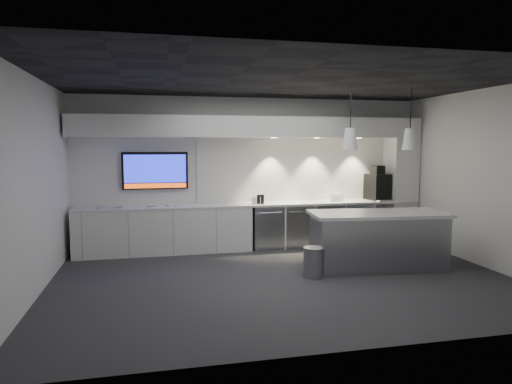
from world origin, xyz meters
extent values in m
plane|color=#313134|center=(0.00, 0.00, 0.00)|extent=(7.00, 7.00, 0.00)
plane|color=black|center=(0.00, 0.00, 3.00)|extent=(7.00, 7.00, 0.00)
plane|color=white|center=(0.00, 2.50, 1.50)|extent=(7.00, 0.00, 7.00)
plane|color=white|center=(0.00, -2.50, 1.50)|extent=(7.00, 0.00, 7.00)
plane|color=white|center=(-3.50, 0.00, 1.50)|extent=(0.00, 7.00, 7.00)
plane|color=white|center=(3.50, 0.00, 1.50)|extent=(0.00, 7.00, 7.00)
cube|color=white|center=(0.00, 2.17, 0.88)|extent=(6.80, 0.65, 0.04)
cube|color=white|center=(-1.75, 2.17, 0.43)|extent=(3.30, 0.63, 0.86)
cube|color=gray|center=(0.25, 2.17, 0.42)|extent=(0.60, 0.61, 0.85)
cube|color=gray|center=(0.88, 2.17, 0.42)|extent=(0.60, 0.61, 0.85)
cube|color=gray|center=(1.51, 2.17, 0.42)|extent=(0.60, 0.61, 0.85)
cube|color=gray|center=(2.14, 2.17, 0.42)|extent=(0.60, 0.61, 0.85)
cube|color=white|center=(1.20, 2.48, 1.55)|extent=(4.60, 0.03, 1.30)
cube|color=white|center=(0.00, 2.20, 2.40)|extent=(6.90, 0.60, 0.40)
cube|color=white|center=(3.20, 2.20, 1.30)|extent=(0.55, 0.55, 2.60)
cube|color=black|center=(-1.90, 2.45, 1.56)|extent=(1.25, 0.06, 0.72)
cube|color=#121CB1|center=(-1.90, 2.42, 1.60)|extent=(1.17, 0.00, 0.54)
cube|color=#E3470D|center=(-1.90, 2.42, 1.27)|extent=(1.17, 0.00, 0.09)
cube|color=gray|center=(1.70, 0.28, 0.45)|extent=(2.20, 1.06, 0.89)
cube|color=white|center=(1.70, 0.28, 0.92)|extent=(2.32, 1.18, 0.05)
cylinder|color=gray|center=(0.49, 0.03, 0.23)|extent=(0.44, 0.44, 0.47)
cube|color=black|center=(2.67, 2.20, 1.17)|extent=(0.46, 0.50, 0.54)
cube|color=black|center=(2.67, 2.20, 1.53)|extent=(0.25, 0.25, 0.18)
cube|color=gray|center=(2.67, 1.96, 0.92)|extent=(0.32, 0.24, 0.03)
cube|color=black|center=(0.11, 2.09, 0.99)|extent=(0.14, 0.02, 0.18)
cube|color=white|center=(0.03, 2.11, 0.97)|extent=(0.18, 0.06, 0.14)
cube|color=#AFAFAF|center=(-2.92, 2.17, 0.91)|extent=(0.19, 0.19, 0.02)
cube|color=#AFAFAF|center=(-2.57, 2.15, 0.91)|extent=(0.18, 0.18, 0.02)
cube|color=#AFAFAF|center=(-1.98, 2.17, 0.91)|extent=(0.16, 0.16, 0.02)
cube|color=#AFAFAF|center=(-1.62, 2.11, 0.91)|extent=(0.20, 0.20, 0.02)
cone|color=white|center=(1.17, 0.28, 2.15)|extent=(0.25, 0.25, 0.35)
cylinder|color=black|center=(1.17, 0.28, 2.68)|extent=(0.02, 0.02, 0.70)
cone|color=white|center=(2.23, 0.28, 2.15)|extent=(0.25, 0.25, 0.35)
cylinder|color=black|center=(2.23, 0.28, 2.68)|extent=(0.02, 0.02, 0.70)
camera|label=1|loc=(-1.91, -6.58, 2.07)|focal=32.00mm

